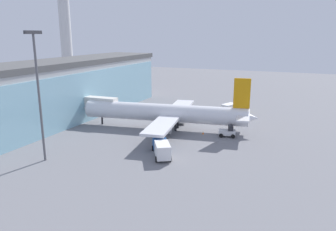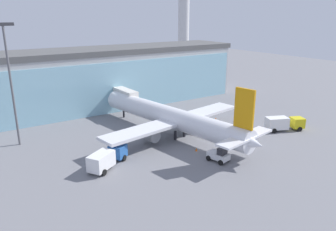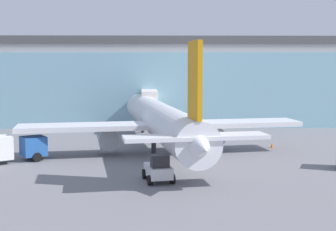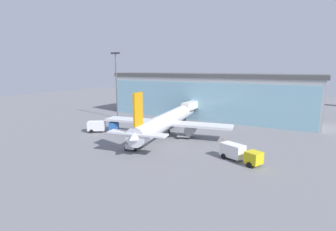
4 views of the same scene
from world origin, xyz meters
name	(u,v)px [view 2 (image 2 of 4)]	position (x,y,z in m)	size (l,w,h in m)	color
ground	(203,149)	(0.00, 0.00, 0.00)	(240.00, 240.00, 0.00)	slate
terminal_building	(111,77)	(0.00, 34.03, 6.85)	(64.43, 14.91, 13.71)	#B1B1B1
jet_bridge	(120,94)	(-1.68, 26.14, 4.48)	(2.49, 12.21, 5.86)	silver
control_tower	(184,8)	(55.88, 79.45, 23.66)	(8.24, 8.24, 41.35)	silver
apron_light_mast	(10,76)	(-24.22, 19.28, 11.76)	(3.20, 0.40, 19.98)	#59595E
airplane	(172,118)	(-0.38, 8.26, 3.38)	(30.17, 38.03, 11.19)	silver
catering_truck	(107,158)	(-15.54, 2.91, 1.47)	(7.39, 5.65, 2.65)	#2659A5
fuel_truck	(283,123)	(18.59, -1.59, 1.47)	(7.56, 4.98, 2.65)	yellow
baggage_cart	(196,130)	(4.32, 6.99, 0.50)	(3.18, 2.45, 1.50)	gray
pushback_tug	(219,155)	(-0.86, -4.78, 0.97)	(2.71, 3.49, 2.30)	silver
safety_cone_nose	(196,149)	(-1.24, 0.09, 0.28)	(0.36, 0.36, 0.55)	orange
safety_cone_wingtip	(216,119)	(12.40, 10.42, 0.28)	(0.36, 0.36, 0.55)	orange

